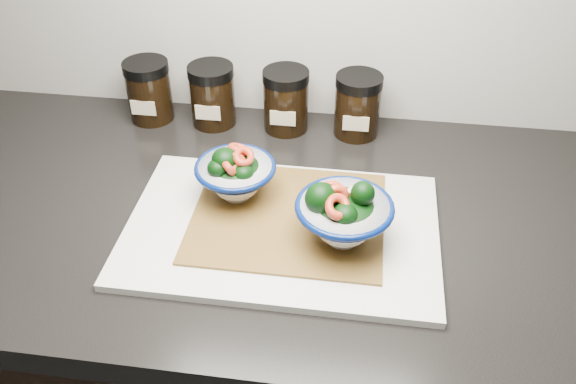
# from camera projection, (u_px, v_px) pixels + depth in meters

# --- Properties ---
(cabinet) EXTENTS (3.43, 0.58, 0.86)m
(cabinet) POSITION_uv_depth(u_px,v_px,m) (207.00, 383.00, 1.23)
(cabinet) COLOR black
(cabinet) RESTS_ON ground
(countertop) EXTENTS (3.50, 0.60, 0.04)m
(countertop) POSITION_uv_depth(u_px,v_px,m) (183.00, 213.00, 0.96)
(countertop) COLOR black
(countertop) RESTS_ON cabinet
(cutting_board) EXTENTS (0.45, 0.30, 0.01)m
(cutting_board) POSITION_uv_depth(u_px,v_px,m) (282.00, 229.00, 0.89)
(cutting_board) COLOR silver
(cutting_board) RESTS_ON countertop
(bamboo_mat) EXTENTS (0.28, 0.24, 0.00)m
(bamboo_mat) POSITION_uv_depth(u_px,v_px,m) (288.00, 217.00, 0.90)
(bamboo_mat) COLOR olive
(bamboo_mat) RESTS_ON cutting_board
(bowl_left) EXTENTS (0.12, 0.12, 0.09)m
(bowl_left) POSITION_uv_depth(u_px,v_px,m) (235.00, 175.00, 0.91)
(bowl_left) COLOR white
(bowl_left) RESTS_ON bamboo_mat
(bowl_right) EXTENTS (0.14, 0.14, 0.10)m
(bowl_right) POSITION_uv_depth(u_px,v_px,m) (342.00, 214.00, 0.83)
(bowl_right) COLOR white
(bowl_right) RESTS_ON bamboo_mat
(spice_jar_a) EXTENTS (0.08, 0.08, 0.11)m
(spice_jar_a) POSITION_uv_depth(u_px,v_px,m) (149.00, 91.00, 1.11)
(spice_jar_a) COLOR black
(spice_jar_a) RESTS_ON countertop
(spice_jar_b) EXTENTS (0.08, 0.08, 0.11)m
(spice_jar_b) POSITION_uv_depth(u_px,v_px,m) (212.00, 95.00, 1.10)
(spice_jar_b) COLOR black
(spice_jar_b) RESTS_ON countertop
(spice_jar_c) EXTENTS (0.08, 0.08, 0.11)m
(spice_jar_c) POSITION_uv_depth(u_px,v_px,m) (286.00, 100.00, 1.08)
(spice_jar_c) COLOR black
(spice_jar_c) RESTS_ON countertop
(spice_jar_d) EXTENTS (0.08, 0.08, 0.11)m
(spice_jar_d) POSITION_uv_depth(u_px,v_px,m) (358.00, 105.00, 1.07)
(spice_jar_d) COLOR black
(spice_jar_d) RESTS_ON countertop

